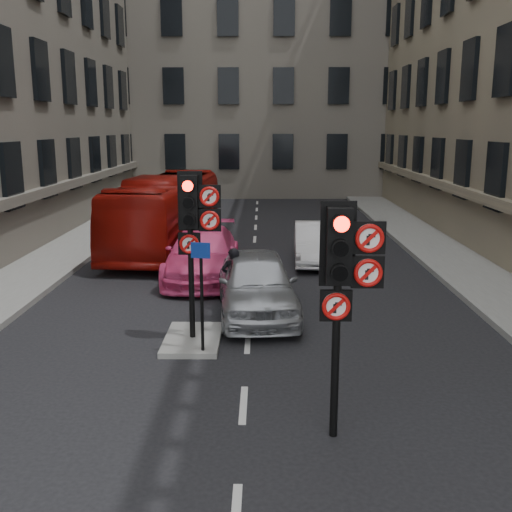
{
  "coord_description": "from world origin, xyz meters",
  "views": [
    {
      "loc": [
        0.31,
        -7.34,
        4.62
      ],
      "look_at": [
        0.21,
        1.91,
        2.6
      ],
      "focal_mm": 42.0,
      "sensor_mm": 36.0,
      "label": 1
    }
  ],
  "objects_px": {
    "car_silver": "(257,283)",
    "motorcyclist": "(234,280)",
    "signal_far": "(194,219)",
    "car_white": "(316,243)",
    "car_pink": "(203,254)",
    "motorcycle": "(234,275)",
    "bus_red": "(167,212)",
    "info_sign": "(201,282)",
    "signal_near": "(344,271)"
  },
  "relations": [
    {
      "from": "car_white",
      "to": "motorcyclist",
      "type": "distance_m",
      "value": 6.14
    },
    {
      "from": "info_sign",
      "to": "signal_near",
      "type": "bearing_deg",
      "value": -41.9
    },
    {
      "from": "motorcyclist",
      "to": "car_silver",
      "type": "bearing_deg",
      "value": 157.01
    },
    {
      "from": "signal_near",
      "to": "car_pink",
      "type": "height_order",
      "value": "signal_near"
    },
    {
      "from": "car_silver",
      "to": "car_white",
      "type": "xyz_separation_m",
      "value": [
        1.97,
        5.84,
        -0.12
      ]
    },
    {
      "from": "car_silver",
      "to": "motorcyclist",
      "type": "relative_size",
      "value": 2.83
    },
    {
      "from": "car_white",
      "to": "bus_red",
      "type": "xyz_separation_m",
      "value": [
        -5.47,
        2.44,
        0.72
      ]
    },
    {
      "from": "signal_near",
      "to": "car_white",
      "type": "distance_m",
      "value": 12.02
    },
    {
      "from": "signal_far",
      "to": "motorcycle",
      "type": "xyz_separation_m",
      "value": [
        0.62,
        4.02,
        -2.22
      ]
    },
    {
      "from": "car_silver",
      "to": "motorcycle",
      "type": "relative_size",
      "value": 2.89
    },
    {
      "from": "info_sign",
      "to": "motorcyclist",
      "type": "bearing_deg",
      "value": 92.2
    },
    {
      "from": "info_sign",
      "to": "motorcycle",
      "type": "bearing_deg",
      "value": 96.49
    },
    {
      "from": "car_white",
      "to": "motorcycle",
      "type": "height_order",
      "value": "car_white"
    },
    {
      "from": "motorcycle",
      "to": "motorcyclist",
      "type": "bearing_deg",
      "value": -89.53
    },
    {
      "from": "car_pink",
      "to": "car_white",
      "type": "bearing_deg",
      "value": 30.52
    },
    {
      "from": "signal_far",
      "to": "car_white",
      "type": "bearing_deg",
      "value": 67.45
    },
    {
      "from": "car_silver",
      "to": "car_white",
      "type": "distance_m",
      "value": 6.17
    },
    {
      "from": "car_silver",
      "to": "motorcyclist",
      "type": "bearing_deg",
      "value": 151.6
    },
    {
      "from": "signal_near",
      "to": "signal_far",
      "type": "distance_m",
      "value": 4.77
    },
    {
      "from": "signal_far",
      "to": "motorcycle",
      "type": "distance_m",
      "value": 4.63
    },
    {
      "from": "signal_near",
      "to": "car_pink",
      "type": "xyz_separation_m",
      "value": [
        -3.01,
        9.65,
        -1.83
      ]
    },
    {
      "from": "motorcycle",
      "to": "motorcyclist",
      "type": "xyz_separation_m",
      "value": [
        0.09,
        -1.76,
        0.34
      ]
    },
    {
      "from": "motorcyclist",
      "to": "signal_near",
      "type": "bearing_deg",
      "value": 107.52
    },
    {
      "from": "signal_far",
      "to": "car_silver",
      "type": "bearing_deg",
      "value": 57.27
    },
    {
      "from": "car_white",
      "to": "motorcycle",
      "type": "xyz_separation_m",
      "value": [
        -2.64,
        -3.83,
        -0.19
      ]
    },
    {
      "from": "car_pink",
      "to": "info_sign",
      "type": "relative_size",
      "value": 2.3
    },
    {
      "from": "car_silver",
      "to": "bus_red",
      "type": "xyz_separation_m",
      "value": [
        -3.51,
        8.29,
        0.6
      ]
    },
    {
      "from": "car_pink",
      "to": "motorcycle",
      "type": "distance_m",
      "value": 1.95
    },
    {
      "from": "car_silver",
      "to": "motorcyclist",
      "type": "height_order",
      "value": "motorcyclist"
    },
    {
      "from": "car_silver",
      "to": "motorcycle",
      "type": "xyz_separation_m",
      "value": [
        -0.67,
        2.01,
        -0.31
      ]
    },
    {
      "from": "bus_red",
      "to": "signal_far",
      "type": "bearing_deg",
      "value": -72.89
    },
    {
      "from": "motorcycle",
      "to": "motorcyclist",
      "type": "height_order",
      "value": "motorcyclist"
    },
    {
      "from": "signal_far",
      "to": "motorcyclist",
      "type": "relative_size",
      "value": 2.18
    },
    {
      "from": "bus_red",
      "to": "motorcycle",
      "type": "relative_size",
      "value": 6.23
    },
    {
      "from": "signal_far",
      "to": "info_sign",
      "type": "relative_size",
      "value": 1.59
    },
    {
      "from": "signal_far",
      "to": "car_pink",
      "type": "height_order",
      "value": "signal_far"
    },
    {
      "from": "car_silver",
      "to": "car_white",
      "type": "height_order",
      "value": "car_silver"
    },
    {
      "from": "signal_near",
      "to": "car_white",
      "type": "height_order",
      "value": "signal_near"
    },
    {
      "from": "signal_near",
      "to": "info_sign",
      "type": "relative_size",
      "value": 1.59
    },
    {
      "from": "car_silver",
      "to": "car_white",
      "type": "bearing_deg",
      "value": 66.66
    },
    {
      "from": "car_white",
      "to": "bus_red",
      "type": "bearing_deg",
      "value": 158.01
    },
    {
      "from": "car_pink",
      "to": "signal_near",
      "type": "bearing_deg",
      "value": -73.1
    },
    {
      "from": "signal_near",
      "to": "car_silver",
      "type": "height_order",
      "value": "signal_near"
    },
    {
      "from": "car_pink",
      "to": "motorcycle",
      "type": "height_order",
      "value": "car_pink"
    },
    {
      "from": "car_pink",
      "to": "motorcyclist",
      "type": "distance_m",
      "value": 3.57
    },
    {
      "from": "signal_far",
      "to": "car_silver",
      "type": "xyz_separation_m",
      "value": [
        1.29,
        2.01,
        -1.91
      ]
    },
    {
      "from": "motorcycle",
      "to": "car_pink",
      "type": "bearing_deg",
      "value": 119.98
    },
    {
      "from": "car_white",
      "to": "car_pink",
      "type": "distance_m",
      "value": 4.28
    },
    {
      "from": "signal_near",
      "to": "bus_red",
      "type": "height_order",
      "value": "signal_near"
    },
    {
      "from": "car_white",
      "to": "motorcycle",
      "type": "relative_size",
      "value": 2.54
    }
  ]
}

